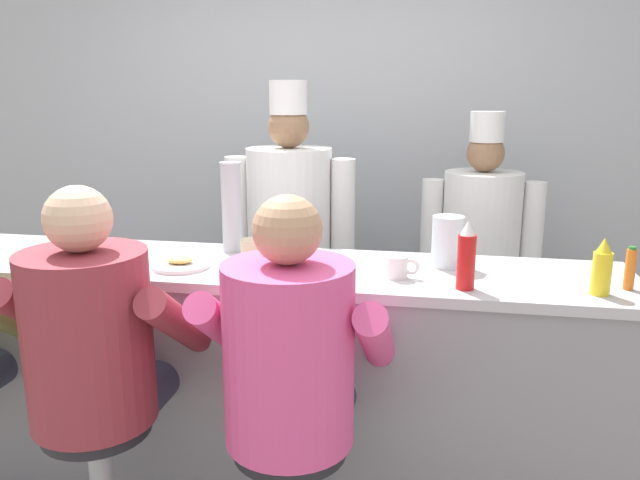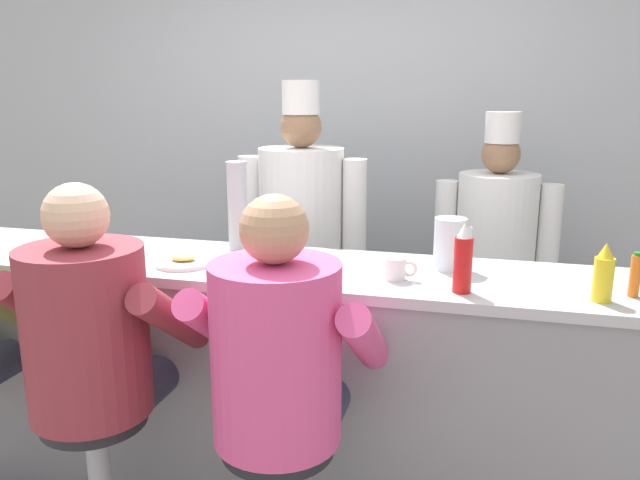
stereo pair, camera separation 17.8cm
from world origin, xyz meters
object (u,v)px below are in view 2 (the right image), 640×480
breakfast_plate (183,261)px  diner_seated_pink (280,363)px  coffee_mug_tan (256,249)px  cup_stack_steel (237,206)px  coffee_mug_white (396,269)px  ketchup_bottle_red (463,260)px  cook_in_whites_near (302,235)px  cook_in_whites_far (494,254)px  diner_seated_maroon (94,340)px  water_pitcher_clear (450,244)px  mustard_bottle_yellow (604,274)px  hot_sauce_bottle_orange (635,275)px

breakfast_plate → diner_seated_pink: diner_seated_pink is taller
coffee_mug_tan → cup_stack_steel: cup_stack_steel is taller
coffee_mug_white → diner_seated_pink: size_ratio=0.09×
ketchup_bottle_red → cook_in_whites_near: size_ratio=0.14×
ketchup_bottle_red → breakfast_plate: bearing=176.1°
breakfast_plate → cook_in_whites_far: cook_in_whites_far is taller
coffee_mug_tan → diner_seated_maroon: 0.74m
coffee_mug_tan → coffee_mug_white: (0.61, -0.12, -0.01)m
coffee_mug_white → cook_in_whites_near: 1.08m
coffee_mug_white → cup_stack_steel: bearing=159.8°
coffee_mug_white → diner_seated_pink: diner_seated_pink is taller
water_pitcher_clear → mustard_bottle_yellow: bearing=-27.3°
breakfast_plate → coffee_mug_white: (0.87, 0.02, 0.03)m
cook_in_whites_far → coffee_mug_tan: bearing=-136.3°
coffee_mug_white → ketchup_bottle_red: bearing=-20.4°
hot_sauce_bottle_orange → cup_stack_steel: cup_stack_steel is taller
hot_sauce_bottle_orange → coffee_mug_tan: bearing=175.6°
hot_sauce_bottle_orange → coffee_mug_white: hot_sauce_bottle_orange is taller
breakfast_plate → cook_in_whites_near: bearing=74.6°
diner_seated_maroon → diner_seated_pink: bearing=-0.0°
diner_seated_pink → coffee_mug_tan: bearing=116.9°
cook_in_whites_near → diner_seated_pink: bearing=-76.6°
mustard_bottle_yellow → cup_stack_steel: bearing=166.6°
water_pitcher_clear → cup_stack_steel: (-0.93, 0.08, 0.10)m
mustard_bottle_yellow → diner_seated_maroon: 1.78m
mustard_bottle_yellow → coffee_mug_white: (-0.71, 0.07, -0.05)m
coffee_mug_tan → cook_in_whites_near: cook_in_whites_near is taller
cook_in_whites_near → hot_sauce_bottle_orange: bearing=-30.7°
hot_sauce_bottle_orange → water_pitcher_clear: water_pitcher_clear is taller
hot_sauce_bottle_orange → cook_in_whites_far: size_ratio=0.10×
ketchup_bottle_red → cook_in_whites_far: cook_in_whites_far is taller
diner_seated_pink → cup_stack_steel: bearing=120.6°
diner_seated_pink → cook_in_whites_near: cook_in_whites_near is taller
ketchup_bottle_red → coffee_mug_tan: ketchup_bottle_red is taller
coffee_mug_white → cup_stack_steel: (-0.75, 0.28, 0.16)m
ketchup_bottle_red → breakfast_plate: (-1.12, 0.08, -0.10)m
cup_stack_steel → cook_in_whites_far: 1.41m
breakfast_plate → water_pitcher_clear: bearing=11.4°
cup_stack_steel → breakfast_plate: bearing=-113.6°
water_pitcher_clear → diner_seated_pink: 0.87m
diner_seated_maroon → water_pitcher_clear: bearing=28.9°
hot_sauce_bottle_orange → cup_stack_steel: bearing=170.4°
cook_in_whites_near → mustard_bottle_yellow: bearing=-35.2°
diner_seated_maroon → diner_seated_pink: (0.70, -0.00, -0.00)m
breakfast_plate → coffee_mug_white: size_ratio=1.85×
cook_in_whites_near → cook_in_whites_far: 1.03m
water_pitcher_clear → hot_sauce_bottle_orange: bearing=-16.5°
water_pitcher_clear → cook_in_whites_far: size_ratio=0.13×
diner_seated_maroon → cook_in_whites_near: size_ratio=0.81×
hot_sauce_bottle_orange → water_pitcher_clear: size_ratio=0.76×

